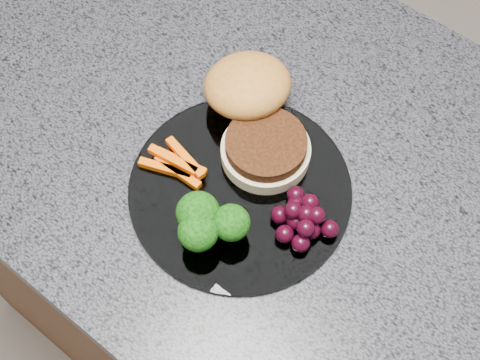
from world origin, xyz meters
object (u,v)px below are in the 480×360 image
(island_cabinet, at_px, (288,303))
(grape_bunch, at_px, (303,218))
(plate, at_px, (240,189))
(burger, at_px, (254,110))

(island_cabinet, bearing_deg, grape_bunch, -66.83)
(plate, height_order, burger, burger)
(grape_bunch, bearing_deg, burger, 149.35)
(plate, relative_size, burger, 1.27)
(island_cabinet, height_order, grape_bunch, grape_bunch)
(island_cabinet, relative_size, burger, 5.85)
(plate, height_order, grape_bunch, grape_bunch)
(island_cabinet, xyz_separation_m, grape_bunch, (0.03, -0.06, 0.49))
(grape_bunch, bearing_deg, plate, -175.01)
(burger, relative_size, grape_bunch, 2.72)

